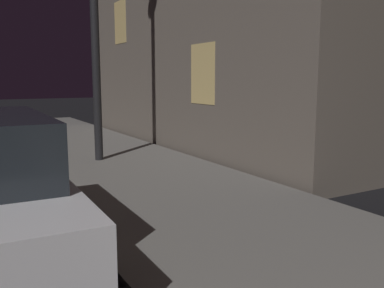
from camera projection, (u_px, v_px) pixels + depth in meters
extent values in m
cylinder|color=black|center=(38.00, 188.00, 5.53)|extent=(0.24, 0.67, 0.66)
cylinder|color=black|center=(87.00, 262.00, 3.28)|extent=(0.24, 0.67, 0.66)
cylinder|color=black|center=(9.00, 152.00, 8.21)|extent=(0.24, 0.67, 0.66)
cylinder|color=black|center=(94.00, 17.00, 8.00)|extent=(0.16, 0.16, 5.53)
cube|color=#F2D17F|center=(121.00, 22.00, 12.13)|extent=(0.06, 0.90, 1.20)
cube|color=#F2D17F|center=(204.00, 74.00, 8.40)|extent=(0.06, 0.90, 1.20)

